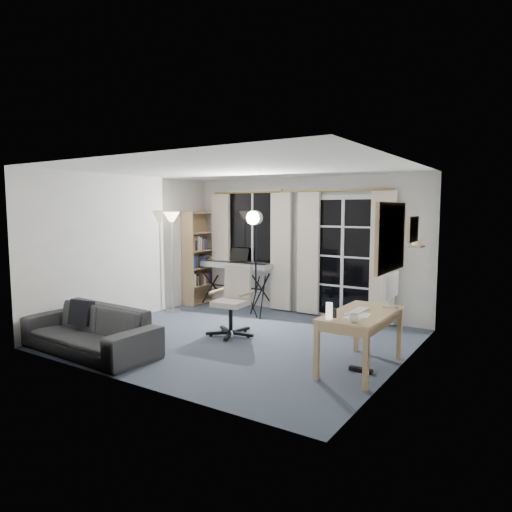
{
  "coord_description": "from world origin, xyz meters",
  "views": [
    {
      "loc": [
        3.66,
        -5.2,
        1.85
      ],
      "look_at": [
        0.06,
        0.35,
        1.16
      ],
      "focal_mm": 32.0,
      "sensor_mm": 36.0,
      "label": 1
    }
  ],
  "objects_px": {
    "keyboard_piano": "(236,266)",
    "studio_light": "(255,230)",
    "monitor": "(391,287)",
    "office_chair": "(235,294)",
    "torchiere_lamp": "(172,232)",
    "sofa": "(88,322)",
    "bookshelf": "(200,260)",
    "mug": "(354,317)",
    "desk": "(361,319)"
  },
  "relations": [
    {
      "from": "bookshelf",
      "to": "torchiere_lamp",
      "type": "bearing_deg",
      "value": -82.02
    },
    {
      "from": "monitor",
      "to": "sofa",
      "type": "bearing_deg",
      "value": -151.78
    },
    {
      "from": "studio_light",
      "to": "sofa",
      "type": "xyz_separation_m",
      "value": [
        -0.79,
        -2.73,
        -1.1
      ]
    },
    {
      "from": "office_chair",
      "to": "desk",
      "type": "xyz_separation_m",
      "value": [
        2.09,
        -0.42,
        -0.02
      ]
    },
    {
      "from": "studio_light",
      "to": "desk",
      "type": "xyz_separation_m",
      "value": [
        2.39,
        -1.41,
        -0.91
      ]
    },
    {
      "from": "desk",
      "to": "torchiere_lamp",
      "type": "bearing_deg",
      "value": 166.0
    },
    {
      "from": "torchiere_lamp",
      "to": "office_chair",
      "type": "xyz_separation_m",
      "value": [
        1.79,
        -0.59,
        -0.84
      ]
    },
    {
      "from": "desk",
      "to": "bookshelf",
      "type": "bearing_deg",
      "value": 155.06
    },
    {
      "from": "torchiere_lamp",
      "to": "sofa",
      "type": "bearing_deg",
      "value": -73.04
    },
    {
      "from": "keyboard_piano",
      "to": "sofa",
      "type": "relative_size",
      "value": 0.71
    },
    {
      "from": "monitor",
      "to": "desk",
      "type": "bearing_deg",
      "value": -113.04
    },
    {
      "from": "keyboard_piano",
      "to": "studio_light",
      "type": "distance_m",
      "value": 1.15
    },
    {
      "from": "monitor",
      "to": "sofa",
      "type": "distance_m",
      "value": 3.84
    },
    {
      "from": "studio_light",
      "to": "desk",
      "type": "bearing_deg",
      "value": -41.1
    },
    {
      "from": "sofa",
      "to": "bookshelf",
      "type": "bearing_deg",
      "value": 106.48
    },
    {
      "from": "studio_light",
      "to": "desk",
      "type": "relative_size",
      "value": 1.49
    },
    {
      "from": "bookshelf",
      "to": "keyboard_piano",
      "type": "bearing_deg",
      "value": 1.81
    },
    {
      "from": "monitor",
      "to": "office_chair",
      "type": "bearing_deg",
      "value": -178.78
    },
    {
      "from": "torchiere_lamp",
      "to": "monitor",
      "type": "xyz_separation_m",
      "value": [
        4.08,
        -0.56,
        -0.52
      ]
    },
    {
      "from": "torchiere_lamp",
      "to": "desk",
      "type": "distance_m",
      "value": 4.1
    },
    {
      "from": "mug",
      "to": "office_chair",
      "type": "bearing_deg",
      "value": 157.15
    },
    {
      "from": "studio_light",
      "to": "keyboard_piano",
      "type": "bearing_deg",
      "value": 134.9
    },
    {
      "from": "office_chair",
      "to": "mug",
      "type": "relative_size",
      "value": 9.38
    },
    {
      "from": "bookshelf",
      "to": "desk",
      "type": "bearing_deg",
      "value": -24.99
    },
    {
      "from": "studio_light",
      "to": "office_chair",
      "type": "distance_m",
      "value": 1.36
    },
    {
      "from": "studio_light",
      "to": "bookshelf",
      "type": "bearing_deg",
      "value": 152.41
    },
    {
      "from": "bookshelf",
      "to": "office_chair",
      "type": "distance_m",
      "value": 2.43
    },
    {
      "from": "office_chair",
      "to": "desk",
      "type": "relative_size",
      "value": 0.82
    },
    {
      "from": "torchiere_lamp",
      "to": "office_chair",
      "type": "relative_size",
      "value": 1.75
    },
    {
      "from": "bookshelf",
      "to": "office_chair",
      "type": "xyz_separation_m",
      "value": [
        1.91,
        -1.49,
        -0.25
      ]
    },
    {
      "from": "studio_light",
      "to": "desk",
      "type": "distance_m",
      "value": 2.92
    },
    {
      "from": "studio_light",
      "to": "monitor",
      "type": "xyz_separation_m",
      "value": [
        2.59,
        -0.96,
        -0.57
      ]
    },
    {
      "from": "office_chair",
      "to": "keyboard_piano",
      "type": "bearing_deg",
      "value": 118.99
    },
    {
      "from": "torchiere_lamp",
      "to": "keyboard_piano",
      "type": "relative_size",
      "value": 1.24
    },
    {
      "from": "studio_light",
      "to": "monitor",
      "type": "bearing_deg",
      "value": -30.92
    },
    {
      "from": "office_chair",
      "to": "studio_light",
      "type": "bearing_deg",
      "value": 100.84
    },
    {
      "from": "bookshelf",
      "to": "mug",
      "type": "relative_size",
      "value": 16.44
    },
    {
      "from": "torchiere_lamp",
      "to": "keyboard_piano",
      "type": "xyz_separation_m",
      "value": [
        0.75,
        0.92,
        -0.66
      ]
    },
    {
      "from": "desk",
      "to": "studio_light",
      "type": "bearing_deg",
      "value": 149.96
    },
    {
      "from": "studio_light",
      "to": "monitor",
      "type": "relative_size",
      "value": 3.87
    },
    {
      "from": "torchiere_lamp",
      "to": "keyboard_piano",
      "type": "distance_m",
      "value": 1.36
    },
    {
      "from": "studio_light",
      "to": "sofa",
      "type": "distance_m",
      "value": 3.05
    },
    {
      "from": "monitor",
      "to": "sofa",
      "type": "height_order",
      "value": "monitor"
    },
    {
      "from": "studio_light",
      "to": "torchiere_lamp",
      "type": "bearing_deg",
      "value": -175.41
    },
    {
      "from": "keyboard_piano",
      "to": "sofa",
      "type": "bearing_deg",
      "value": -93.28
    },
    {
      "from": "bookshelf",
      "to": "mug",
      "type": "xyz_separation_m",
      "value": [
        4.1,
        -2.41,
        -0.13
      ]
    },
    {
      "from": "studio_light",
      "to": "mug",
      "type": "distance_m",
      "value": 3.23
    },
    {
      "from": "torchiere_lamp",
      "to": "studio_light",
      "type": "relative_size",
      "value": 0.96
    },
    {
      "from": "torchiere_lamp",
      "to": "studio_light",
      "type": "bearing_deg",
      "value": 15.07
    },
    {
      "from": "office_chair",
      "to": "sofa",
      "type": "xyz_separation_m",
      "value": [
        -1.08,
        -1.74,
        -0.21
      ]
    }
  ]
}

